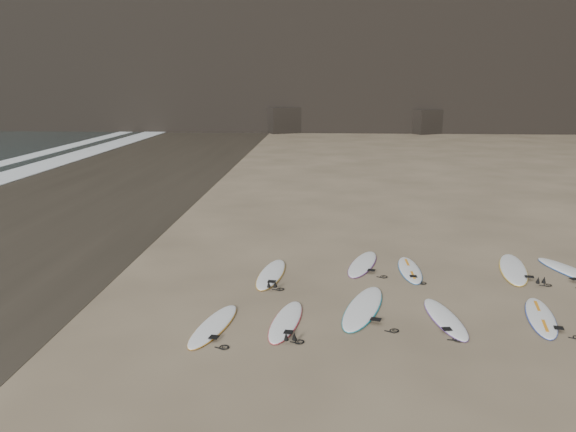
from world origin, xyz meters
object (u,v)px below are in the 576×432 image
Objects in this scene: surfboard_4 at (541,317)px; surfboard_6 at (363,264)px; surfboard_9 at (572,272)px; surfboard_7 at (410,270)px; surfboard_3 at (445,318)px; surfboard_2 at (363,307)px; surfboard_8 at (513,269)px; surfboard_5 at (271,274)px; surfboard_0 at (214,325)px; surfboard_1 at (286,321)px.

surfboard_4 is 0.94× the size of surfboard_6.
surfboard_6 is 5.54m from surfboard_9.
surfboard_7 is (1.24, -0.42, -0.00)m from surfboard_6.
surfboard_3 is 2.08m from surfboard_4.
surfboard_2 is 5.15m from surfboard_8.
surfboard_4 is 3.79m from surfboard_7.
surfboard_9 is at bearing 11.03° from surfboard_5.
surfboard_0 is 1.02× the size of surfboard_1.
surfboard_4 is 4.94m from surfboard_6.
surfboard_4 is at bearing -51.81° from surfboard_7.
surfboard_8 reaches higher than surfboard_5.
surfboard_8 is (4.04, -0.19, 0.01)m from surfboard_6.
surfboard_8 is at bearing 40.64° from surfboard_0.
surfboard_4 is (3.79, -0.27, -0.01)m from surfboard_2.
surfboard_5 is 1.01× the size of surfboard_6.
surfboard_2 and surfboard_8 have the same top height.
surfboard_9 is at bearing 30.61° from surfboard_3.
surfboard_1 is 0.81× the size of surfboard_2.
surfboard_8 is at bearing 51.00° from surfboard_2.
surfboard_1 is 7.00m from surfboard_8.
surfboard_8 is at bearing 45.09° from surfboard_3.
surfboard_0 is at bearing -99.07° from surfboard_5.
surfboard_2 reaches higher than surfboard_4.
surfboard_9 is (4.29, 0.08, 0.01)m from surfboard_7.
surfboard_4 is 3.23m from surfboard_8.
surfboard_2 is at bearing -118.10° from surfboard_7.
surfboard_7 is at bearing 86.66° from surfboard_3.
surfboard_2 is 1.78m from surfboard_3.
surfboard_0 is at bearing -175.56° from surfboard_9.
surfboard_1 is at bearing -162.55° from surfboard_4.
surfboard_7 is 2.81m from surfboard_8.
surfboard_7 is (3.11, 3.52, 0.00)m from surfboard_1.
surfboard_3 is 3.18m from surfboard_7.
surfboard_6 is at bearing 102.69° from surfboard_2.
surfboard_9 reaches higher than surfboard_5.
surfboard_8 is at bearing 13.32° from surfboard_6.
surfboard_5 is (-6.06, 2.39, 0.00)m from surfboard_4.
surfboard_3 is 0.88× the size of surfboard_9.
surfboard_2 is at bearing -173.44° from surfboard_9.
surfboard_3 is at bearing -162.80° from surfboard_4.
surfboard_3 is (4.88, 0.67, -0.00)m from surfboard_0.
surfboard_8 is (2.80, 0.23, 0.01)m from surfboard_7.
surfboard_7 is 0.87× the size of surfboard_9.
surfboard_8 reaches higher than surfboard_9.
surfboard_6 is at bearing 148.35° from surfboard_4.
surfboard_3 and surfboard_7 have the same top height.
surfboard_3 is at bearing 14.44° from surfboard_1.
surfboard_2 is 3.06m from surfboard_7.
surfboard_6 is at bearing 73.13° from surfboard_1.
surfboard_8 is 1.50m from surfboard_9.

